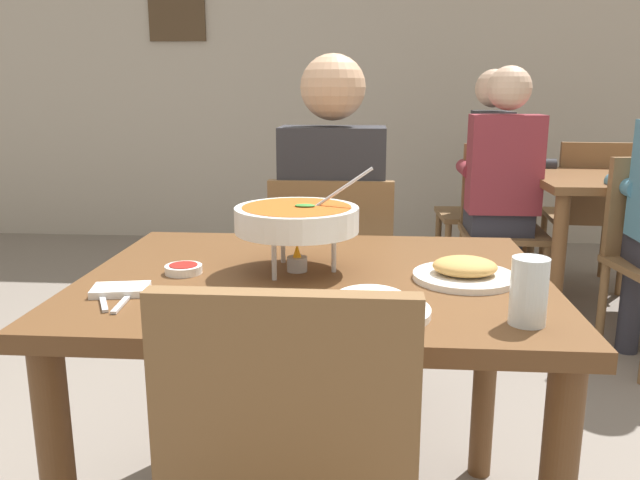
# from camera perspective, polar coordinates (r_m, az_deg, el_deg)

# --- Properties ---
(cafe_rear_partition) EXTENTS (10.00, 0.10, 3.00)m
(cafe_rear_partition) POSITION_cam_1_polar(r_m,az_deg,el_deg) (5.14, 3.13, 16.69)
(cafe_rear_partition) COLOR #BCB2A3
(cafe_rear_partition) RESTS_ON ground_plane
(picture_frame_hung) EXTENTS (0.44, 0.03, 0.56)m
(picture_frame_hung) POSITION_cam_1_polar(r_m,az_deg,el_deg) (5.33, -12.71, 19.94)
(picture_frame_hung) COLOR #4C3823
(dining_table_main) EXTENTS (1.10, 0.86, 0.76)m
(dining_table_main) POSITION_cam_1_polar(r_m,az_deg,el_deg) (1.58, -0.42, -7.33)
(dining_table_main) COLOR brown
(dining_table_main) RESTS_ON ground_plane
(chair_diner_main) EXTENTS (0.44, 0.44, 0.90)m
(chair_diner_main) POSITION_cam_1_polar(r_m,az_deg,el_deg) (2.30, 1.09, -3.97)
(chair_diner_main) COLOR brown
(chair_diner_main) RESTS_ON ground_plane
(diner_main) EXTENTS (0.40, 0.45, 1.31)m
(diner_main) POSITION_cam_1_polar(r_m,az_deg,el_deg) (2.27, 1.16, 1.96)
(diner_main) COLOR #2D2D38
(diner_main) RESTS_ON ground_plane
(curry_bowl) EXTENTS (0.33, 0.30, 0.26)m
(curry_bowl) POSITION_cam_1_polar(r_m,az_deg,el_deg) (1.54, -2.08, 1.83)
(curry_bowl) COLOR silver
(curry_bowl) RESTS_ON dining_table_main
(rice_plate) EXTENTS (0.24, 0.24, 0.06)m
(rice_plate) POSITION_cam_1_polar(r_m,az_deg,el_deg) (1.27, 4.52, -5.78)
(rice_plate) COLOR white
(rice_plate) RESTS_ON dining_table_main
(appetizer_plate) EXTENTS (0.24, 0.24, 0.06)m
(appetizer_plate) POSITION_cam_1_polar(r_m,az_deg,el_deg) (1.53, 12.79, -2.77)
(appetizer_plate) COLOR white
(appetizer_plate) RESTS_ON dining_table_main
(sauce_dish) EXTENTS (0.09, 0.09, 0.02)m
(sauce_dish) POSITION_cam_1_polar(r_m,az_deg,el_deg) (1.58, -12.09, -2.53)
(sauce_dish) COLOR white
(sauce_dish) RESTS_ON dining_table_main
(napkin_folded) EXTENTS (0.13, 0.10, 0.02)m
(napkin_folded) POSITION_cam_1_polar(r_m,az_deg,el_deg) (1.46, -17.38, -4.27)
(napkin_folded) COLOR white
(napkin_folded) RESTS_ON dining_table_main
(fork_utensil) EXTENTS (0.09, 0.16, 0.01)m
(fork_utensil) POSITION_cam_1_polar(r_m,az_deg,el_deg) (1.43, -18.84, -4.98)
(fork_utensil) COLOR silver
(fork_utensil) RESTS_ON dining_table_main
(spoon_utensil) EXTENTS (0.03, 0.17, 0.01)m
(spoon_utensil) POSITION_cam_1_polar(r_m,az_deg,el_deg) (1.41, -16.97, -5.08)
(spoon_utensil) COLOR silver
(spoon_utensil) RESTS_ON dining_table_main
(drink_glass) EXTENTS (0.07, 0.07, 0.13)m
(drink_glass) POSITION_cam_1_polar(r_m,az_deg,el_deg) (1.27, 18.13, -4.67)
(drink_glass) COLOR silver
(drink_glass) RESTS_ON dining_table_main
(dining_table_far) EXTENTS (1.00, 0.80, 0.76)m
(dining_table_far) POSITION_cam_1_polar(r_m,az_deg,el_deg) (3.68, 25.94, 3.01)
(dining_table_far) COLOR brown
(dining_table_far) RESTS_ON ground_plane
(chair_bg_left) EXTENTS (0.45, 0.45, 0.90)m
(chair_bg_left) POSITION_cam_1_polar(r_m,az_deg,el_deg) (3.65, 15.89, 2.00)
(chair_bg_left) COLOR brown
(chair_bg_left) RESTS_ON ground_plane
(chair_bg_middle) EXTENTS (0.46, 0.46, 0.90)m
(chair_bg_middle) POSITION_cam_1_polar(r_m,az_deg,el_deg) (4.08, 15.00, 3.20)
(chair_bg_middle) COLOR brown
(chair_bg_middle) RESTS_ON ground_plane
(chair_bg_corner) EXTENTS (0.47, 0.47, 0.90)m
(chair_bg_corner) POSITION_cam_1_polar(r_m,az_deg,el_deg) (4.14, 22.86, 2.75)
(chair_bg_corner) COLOR brown
(chair_bg_corner) RESTS_ON ground_plane
(patron_bg_left) EXTENTS (0.40, 0.45, 1.31)m
(patron_bg_left) POSITION_cam_1_polar(r_m,az_deg,el_deg) (3.47, 15.94, 5.38)
(patron_bg_left) COLOR #2D2D38
(patron_bg_left) RESTS_ON ground_plane
(patron_bg_middle) EXTENTS (0.45, 0.40, 1.31)m
(patron_bg_middle) POSITION_cam_1_polar(r_m,az_deg,el_deg) (3.98, 15.44, 6.37)
(patron_bg_middle) COLOR #2D2D38
(patron_bg_middle) RESTS_ON ground_plane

